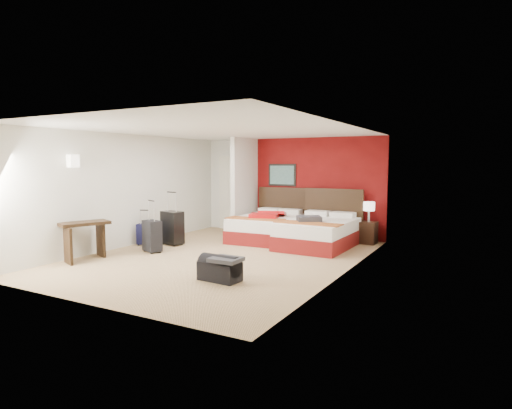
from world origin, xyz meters
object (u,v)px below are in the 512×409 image
Objects in this scene: bed_left at (266,228)px; red_suitcase_open at (268,215)px; desk at (85,241)px; bed_right at (318,234)px; nightstand at (368,233)px; duffel_bag at (220,270)px; table_lamp at (369,212)px; suitcase_charcoal at (152,237)px; suitcase_navy at (145,235)px; suitcase_black at (172,229)px.

bed_left is 2.17× the size of red_suitcase_open.
desk is (-2.06, -3.60, 0.08)m from bed_left.
nightstand is at bearing 48.64° from bed_right.
bed_left is 3.72m from duffel_bag.
bed_left reaches higher than duffel_bag.
bed_right is 1.37m from table_lamp.
suitcase_charcoal reaches higher than bed_right.
bed_left is at bearing 24.82° from suitcase_navy.
nightstand is 5.13m from suitcase_navy.
suitcase_black is at bearing -149.41° from table_lamp.
duffel_bag is at bearing -45.49° from suitcase_navy.
nightstand is at bearing 78.06° from duffel_bag.
suitcase_black is 3.30m from duffel_bag.
desk is at bearing -133.06° from nightstand.
suitcase_navy is (-3.52, -1.70, -0.07)m from bed_right.
duffel_bag is (-1.27, -4.30, -0.57)m from table_lamp.
duffel_bag is (-1.27, -4.30, -0.09)m from nightstand.
bed_right is 2.26× the size of red_suitcase_open.
bed_right is 2.70× the size of suitcase_black.
suitcase_charcoal is 1.39× the size of suitcase_navy.
nightstand is 4.52m from suitcase_black.
desk reaches higher than duffel_bag.
duffel_bag is at bearing -91.92° from red_suitcase_open.
nightstand is at bearing 0.00° from table_lamp.
red_suitcase_open is 2.37m from nightstand.
table_lamp is 4.89m from suitcase_charcoal.
suitcase_black is at bearing 16.80° from suitcase_navy.
bed_left is at bearing 118.29° from red_suitcase_open.
suitcase_charcoal is 0.96× the size of duffel_bag.
suitcase_black reaches higher than suitcase_charcoal.
bed_right is at bearing -22.41° from red_suitcase_open.
nightstand is 6.13m from desk.
bed_left is 2.15× the size of desk.
suitcase_navy reaches higher than duffel_bag.
red_suitcase_open is at bearing 109.36° from duffel_bag.
suitcase_navy is at bearing -141.04° from bed_left.
suitcase_charcoal is (-1.54, -2.32, -0.31)m from red_suitcase_open.
table_lamp is at bearing 41.88° from suitcase_black.
suitcase_navy is at bearing 113.30° from desk.
nightstand is at bearing 41.88° from suitcase_black.
table_lamp is 0.63× the size of suitcase_black.
suitcase_navy is at bearing -157.02° from red_suitcase_open.
duffel_bag is 3.09m from desk.
bed_right is at bearing 65.90° from desk.
bed_left is 3.02× the size of suitcase_charcoal.
table_lamp is (2.29, 0.72, 0.45)m from bed_left.
desk is (-4.35, -4.32, 0.12)m from nightstand.
bed_left is 2.82m from suitcase_charcoal.
table_lamp is 0.70× the size of duffel_bag.
bed_right is at bearing -12.85° from bed_left.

